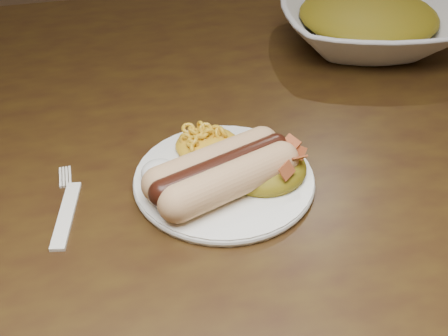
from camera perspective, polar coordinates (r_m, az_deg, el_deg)
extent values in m
cube|color=#38270C|center=(0.73, -8.99, 4.59)|extent=(1.60, 0.90, 0.04)
cylinder|color=#38270C|center=(1.46, 19.65, 3.85)|extent=(0.07, 0.07, 0.71)
cylinder|color=white|center=(0.59, 0.00, -1.17)|extent=(0.25, 0.25, 0.01)
cylinder|color=#DEBE72|center=(0.54, 0.24, -1.39)|extent=(0.14, 0.08, 0.04)
cylinder|color=#DEBE72|center=(0.57, -0.58, 0.60)|extent=(0.14, 0.08, 0.04)
cylinder|color=black|center=(0.55, -0.18, -0.05)|extent=(0.14, 0.07, 0.03)
ellipsoid|color=yellow|center=(0.62, -1.85, 3.38)|extent=(0.10, 0.09, 0.03)
ellipsoid|color=white|center=(0.57, -7.07, -0.17)|extent=(0.05, 0.05, 0.02)
ellipsoid|color=#A96503|center=(0.58, 4.35, 0.48)|extent=(0.10, 0.09, 0.04)
cube|color=white|center=(0.57, -16.79, -4.88)|extent=(0.05, 0.14, 0.00)
imported|color=white|center=(0.91, 15.24, 14.81)|extent=(0.34, 0.34, 0.07)
ellipsoid|color=#A96503|center=(0.90, 15.40, 15.72)|extent=(0.26, 0.26, 0.05)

